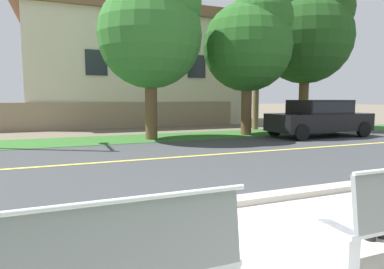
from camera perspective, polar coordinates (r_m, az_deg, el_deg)
ground_plane at (r=10.22m, az=-11.89°, el=-2.96°), size 140.00×140.00×0.00m
curb_edge at (r=4.88m, az=0.12°, el=-12.41°), size 44.00×0.30×0.11m
street_asphalt at (r=8.76m, az=-10.16°, el=-4.43°), size 52.00×8.00×0.01m
road_centre_line at (r=8.76m, az=-10.16°, el=-4.40°), size 48.00×0.14×0.01m
far_verge_grass at (r=13.20m, az=-14.21°, el=-0.91°), size 48.00×2.80×0.02m
car_black_far at (r=14.83m, az=21.04°, el=2.92°), size 4.30×1.86×1.54m
shade_tree_far_left at (r=13.21m, az=-6.58°, el=17.71°), size 3.96×3.96×6.53m
shade_tree_left at (r=14.90m, az=10.10°, el=15.67°), size 3.80×3.80×6.26m
shade_tree_centre at (r=18.98m, az=19.57°, el=16.46°), size 4.74×4.74×7.82m
garden_wall at (r=18.27m, az=-11.90°, el=3.29°), size 13.00×0.36×1.40m
house_across_street at (r=21.76m, az=-9.55°, el=11.08°), size 13.44×6.91×6.84m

